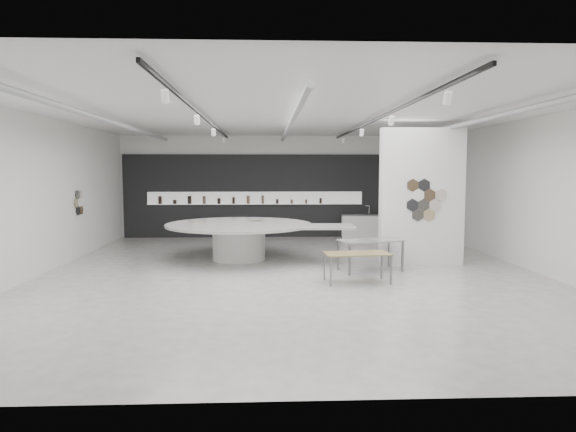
{
  "coord_description": "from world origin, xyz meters",
  "views": [
    {
      "loc": [
        -0.59,
        -12.33,
        2.48
      ],
      "look_at": [
        -0.02,
        1.2,
        1.29
      ],
      "focal_mm": 32.0,
      "sensor_mm": 36.0,
      "label": 1
    }
  ],
  "objects_px": {
    "sample_table_stone": "(370,242)",
    "kitchen_counter": "(362,226)",
    "display_island": "(242,236)",
    "sample_table_wood": "(357,255)",
    "partition_column": "(422,197)"
  },
  "relations": [
    {
      "from": "display_island",
      "to": "sample_table_wood",
      "type": "distance_m",
      "value": 4.08
    },
    {
      "from": "sample_table_stone",
      "to": "display_island",
      "type": "bearing_deg",
      "value": 151.75
    },
    {
      "from": "partition_column",
      "to": "display_island",
      "type": "bearing_deg",
      "value": 169.04
    },
    {
      "from": "partition_column",
      "to": "kitchen_counter",
      "type": "xyz_separation_m",
      "value": [
        -0.54,
        5.53,
        -1.37
      ]
    },
    {
      "from": "sample_table_stone",
      "to": "kitchen_counter",
      "type": "distance_m",
      "value": 6.44
    },
    {
      "from": "partition_column",
      "to": "sample_table_wood",
      "type": "bearing_deg",
      "value": -134.27
    },
    {
      "from": "display_island",
      "to": "kitchen_counter",
      "type": "xyz_separation_m",
      "value": [
        4.24,
        4.61,
        -0.24
      ]
    },
    {
      "from": "kitchen_counter",
      "to": "sample_table_stone",
      "type": "bearing_deg",
      "value": -93.18
    },
    {
      "from": "sample_table_stone",
      "to": "kitchen_counter",
      "type": "bearing_deg",
      "value": 81.24
    },
    {
      "from": "display_island",
      "to": "partition_column",
      "type": "bearing_deg",
      "value": -9.19
    },
    {
      "from": "display_island",
      "to": "sample_table_wood",
      "type": "xyz_separation_m",
      "value": [
        2.7,
        -3.06,
        -0.05
      ]
    },
    {
      "from": "partition_column",
      "to": "sample_table_wood",
      "type": "distance_m",
      "value": 3.2
    },
    {
      "from": "sample_table_stone",
      "to": "kitchen_counter",
      "type": "xyz_separation_m",
      "value": [
        0.98,
        6.36,
        -0.28
      ]
    },
    {
      "from": "sample_table_wood",
      "to": "sample_table_stone",
      "type": "distance_m",
      "value": 1.42
    },
    {
      "from": "sample_table_wood",
      "to": "display_island",
      "type": "bearing_deg",
      "value": 131.47
    }
  ]
}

